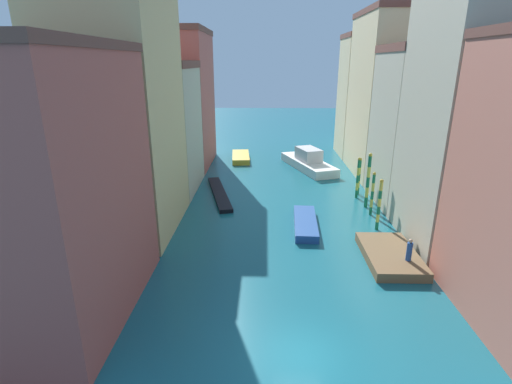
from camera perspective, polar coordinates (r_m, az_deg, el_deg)
ground_plane at (r=41.28m, az=3.75°, el=0.28°), size 154.00×154.00×0.00m
building_left_0 at (r=21.98m, az=-28.89°, el=0.47°), size 7.75×11.38×14.05m
building_left_1 at (r=31.63m, az=-19.45°, el=11.00°), size 7.75×10.86×18.69m
building_left_2 at (r=41.52m, az=-14.24°, el=9.22°), size 7.75×9.51×13.15m
building_left_3 at (r=51.51m, az=-11.30°, el=13.30°), size 7.75×11.71×16.92m
building_right_1 at (r=31.17m, az=29.67°, el=9.84°), size 7.75×9.11×19.01m
building_right_2 at (r=39.39m, az=23.34°, el=8.80°), size 7.75×8.61×14.52m
building_right_3 at (r=48.80m, az=19.28°, el=13.32°), size 7.75×11.92×18.56m
building_right_4 at (r=58.37m, az=16.29°, el=13.41°), size 7.75×7.67×16.68m
waterfront_dock at (r=28.59m, az=19.20°, el=-8.82°), size 3.47×6.14×0.65m
person_on_dock at (r=27.31m, az=21.73°, el=-8.05°), size 0.36×0.36×1.52m
mooring_pole_0 at (r=32.43m, az=17.75°, el=-1.75°), size 0.30×0.30×4.30m
mooring_pole_1 at (r=35.45m, az=16.83°, el=-0.19°), size 0.28×0.28×3.99m
mooring_pole_2 at (r=37.07m, az=16.23°, el=1.70°), size 0.34×0.34×5.21m
mooring_pole_3 at (r=39.63m, az=14.81°, el=2.10°), size 0.28×0.28×4.16m
mooring_pole_4 at (r=40.80m, az=14.98°, el=2.34°), size 0.33×0.33×3.85m
vaporetto_white at (r=49.99m, az=7.73°, el=4.48°), size 6.59×11.05×2.61m
gondola_black at (r=39.80m, az=-5.46°, el=-0.20°), size 3.72×10.46×0.38m
motorboat_0 at (r=32.38m, az=7.32°, el=-4.57°), size 2.14×6.61×0.64m
motorboat_1 at (r=54.14m, az=-2.27°, el=5.18°), size 2.81×6.70×0.73m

